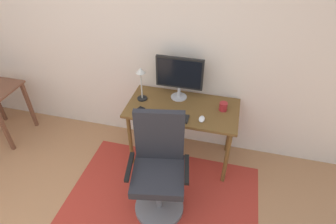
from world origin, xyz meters
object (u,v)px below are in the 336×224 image
at_px(coffee_cup, 223,107).
at_px(computer_mouse, 202,119).
at_px(desk, 182,114).
at_px(desk_lamp, 141,78).
at_px(cell_phone, 139,111).
at_px(monitor, 179,75).
at_px(keyboard, 168,116).
at_px(office_chair, 159,173).

bearing_deg(coffee_cup, computer_mouse, -130.22).
distance_m(desk, desk_lamp, 0.60).
xyz_separation_m(computer_mouse, cell_phone, (-0.67, -0.01, -0.01)).
xyz_separation_m(monitor, desk_lamp, (-0.39, -0.13, -0.02)).
height_order(keyboard, computer_mouse, computer_mouse).
relative_size(keyboard, computer_mouse, 4.13).
height_order(computer_mouse, cell_phone, computer_mouse).
distance_m(monitor, keyboard, 0.47).
height_order(monitor, desk_lamp, monitor).
relative_size(desk, coffee_cup, 13.19).
height_order(keyboard, desk_lamp, desk_lamp).
bearing_deg(monitor, desk_lamp, -161.69).
height_order(monitor, office_chair, monitor).
height_order(desk, keyboard, keyboard).
bearing_deg(cell_phone, office_chair, -37.52).
height_order(monitor, computer_mouse, monitor).
xyz_separation_m(desk, monitor, (-0.08, 0.17, 0.39)).
bearing_deg(monitor, keyboard, -94.90).
distance_m(desk, keyboard, 0.25).
relative_size(coffee_cup, desk_lamp, 0.23).
bearing_deg(coffee_cup, office_chair, -123.03).
bearing_deg(desk_lamp, monitor, 18.31).
distance_m(computer_mouse, coffee_cup, 0.30).
bearing_deg(keyboard, cell_phone, 176.44).
xyz_separation_m(keyboard, office_chair, (0.04, -0.51, -0.29)).
distance_m(keyboard, coffee_cup, 0.60).
bearing_deg(office_chair, computer_mouse, 49.51).
bearing_deg(coffee_cup, desk, -172.73).
bearing_deg(coffee_cup, monitor, 167.22).
bearing_deg(computer_mouse, cell_phone, -179.05).
relative_size(cell_phone, office_chair, 0.13).
height_order(desk, computer_mouse, computer_mouse).
xyz_separation_m(desk, computer_mouse, (0.23, -0.17, 0.11)).
relative_size(keyboard, desk_lamp, 1.09).
relative_size(monitor, office_chair, 0.46).
distance_m(coffee_cup, cell_phone, 0.90).
height_order(coffee_cup, desk_lamp, desk_lamp).
xyz_separation_m(monitor, computer_mouse, (0.31, -0.34, -0.28)).
bearing_deg(keyboard, desk, 61.24).
bearing_deg(keyboard, office_chair, -85.45).
bearing_deg(monitor, desk, -64.61).
relative_size(keyboard, cell_phone, 3.07).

